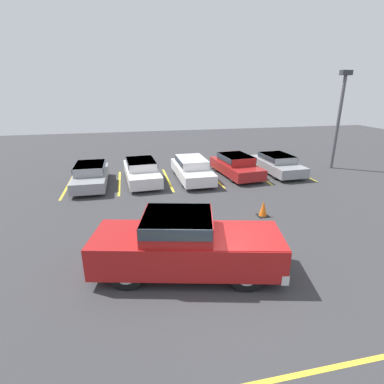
{
  "coord_description": "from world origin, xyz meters",
  "views": [
    {
      "loc": [
        -2.18,
        -7.08,
        5.26
      ],
      "look_at": [
        0.35,
        4.6,
        1.0
      ],
      "focal_mm": 28.0,
      "sensor_mm": 36.0,
      "label": 1
    }
  ],
  "objects_px": {
    "light_post": "(340,112)",
    "pickup_truck": "(188,244)",
    "parked_sedan_d": "(236,165)",
    "traffic_cone": "(263,209)",
    "parked_sedan_c": "(192,168)",
    "parked_sedan_e": "(277,163)",
    "parked_sedan_b": "(141,170)",
    "wheel_stop_curb": "(201,165)",
    "parked_sedan_a": "(91,174)"
  },
  "relations": [
    {
      "from": "light_post",
      "to": "pickup_truck",
      "type": "bearing_deg",
      "value": -140.72
    },
    {
      "from": "parked_sedan_d",
      "to": "traffic_cone",
      "type": "height_order",
      "value": "parked_sedan_d"
    },
    {
      "from": "light_post",
      "to": "parked_sedan_c",
      "type": "bearing_deg",
      "value": -176.94
    },
    {
      "from": "traffic_cone",
      "to": "parked_sedan_e",
      "type": "bearing_deg",
      "value": 58.38
    },
    {
      "from": "parked_sedan_b",
      "to": "wheel_stop_curb",
      "type": "height_order",
      "value": "parked_sedan_b"
    },
    {
      "from": "parked_sedan_b",
      "to": "parked_sedan_e",
      "type": "bearing_deg",
      "value": 86.1
    },
    {
      "from": "parked_sedan_c",
      "to": "parked_sedan_b",
      "type": "bearing_deg",
      "value": -96.01
    },
    {
      "from": "traffic_cone",
      "to": "parked_sedan_c",
      "type": "bearing_deg",
      "value": 107.31
    },
    {
      "from": "parked_sedan_a",
      "to": "wheel_stop_curb",
      "type": "relative_size",
      "value": 2.34
    },
    {
      "from": "parked_sedan_b",
      "to": "parked_sedan_c",
      "type": "height_order",
      "value": "parked_sedan_c"
    },
    {
      "from": "parked_sedan_e",
      "to": "traffic_cone",
      "type": "distance_m",
      "value": 7.15
    },
    {
      "from": "parked_sedan_e",
      "to": "parked_sedan_c",
      "type": "bearing_deg",
      "value": -90.03
    },
    {
      "from": "parked_sedan_c",
      "to": "parked_sedan_e",
      "type": "distance_m",
      "value": 5.58
    },
    {
      "from": "parked_sedan_e",
      "to": "traffic_cone",
      "type": "xyz_separation_m",
      "value": [
        -3.74,
        -6.08,
        -0.31
      ]
    },
    {
      "from": "pickup_truck",
      "to": "parked_sedan_e",
      "type": "bearing_deg",
      "value": 64.02
    },
    {
      "from": "light_post",
      "to": "wheel_stop_curb",
      "type": "xyz_separation_m",
      "value": [
        -8.45,
        2.42,
        -3.58
      ]
    },
    {
      "from": "parked_sedan_a",
      "to": "traffic_cone",
      "type": "relative_size",
      "value": 6.23
    },
    {
      "from": "parked_sedan_e",
      "to": "pickup_truck",
      "type": "bearing_deg",
      "value": -41.41
    },
    {
      "from": "pickup_truck",
      "to": "light_post",
      "type": "bearing_deg",
      "value": 52.6
    },
    {
      "from": "traffic_cone",
      "to": "wheel_stop_curb",
      "type": "distance_m",
      "value": 8.83
    },
    {
      "from": "pickup_truck",
      "to": "traffic_cone",
      "type": "bearing_deg",
      "value": 53.32
    },
    {
      "from": "pickup_truck",
      "to": "parked_sedan_c",
      "type": "xyz_separation_m",
      "value": [
        2.1,
        9.18,
        -0.25
      ]
    },
    {
      "from": "parked_sedan_c",
      "to": "wheel_stop_curb",
      "type": "bearing_deg",
      "value": 155.1
    },
    {
      "from": "wheel_stop_curb",
      "to": "traffic_cone",
      "type": "bearing_deg",
      "value": -86.57
    },
    {
      "from": "parked_sedan_b",
      "to": "parked_sedan_d",
      "type": "relative_size",
      "value": 1.05
    },
    {
      "from": "parked_sedan_a",
      "to": "parked_sedan_d",
      "type": "height_order",
      "value": "parked_sedan_d"
    },
    {
      "from": "parked_sedan_a",
      "to": "wheel_stop_curb",
      "type": "bearing_deg",
      "value": 112.57
    },
    {
      "from": "pickup_truck",
      "to": "parked_sedan_e",
      "type": "distance_m",
      "value": 12.13
    },
    {
      "from": "parked_sedan_d",
      "to": "wheel_stop_curb",
      "type": "distance_m",
      "value": 3.16
    },
    {
      "from": "parked_sedan_b",
      "to": "traffic_cone",
      "type": "relative_size",
      "value": 6.76
    },
    {
      "from": "parked_sedan_c",
      "to": "traffic_cone",
      "type": "height_order",
      "value": "parked_sedan_c"
    },
    {
      "from": "parked_sedan_b",
      "to": "parked_sedan_e",
      "type": "xyz_separation_m",
      "value": [
        8.5,
        -0.06,
        -0.03
      ]
    },
    {
      "from": "parked_sedan_b",
      "to": "light_post",
      "type": "relative_size",
      "value": 0.76
    },
    {
      "from": "parked_sedan_d",
      "to": "light_post",
      "type": "relative_size",
      "value": 0.72
    },
    {
      "from": "parked_sedan_a",
      "to": "parked_sedan_b",
      "type": "distance_m",
      "value": 2.8
    },
    {
      "from": "pickup_truck",
      "to": "parked_sedan_c",
      "type": "relative_size",
      "value": 1.24
    },
    {
      "from": "parked_sedan_a",
      "to": "parked_sedan_d",
      "type": "relative_size",
      "value": 0.97
    },
    {
      "from": "parked_sedan_c",
      "to": "wheel_stop_curb",
      "type": "xyz_separation_m",
      "value": [
        1.3,
        2.94,
        -0.61
      ]
    },
    {
      "from": "parked_sedan_d",
      "to": "wheel_stop_curb",
      "type": "height_order",
      "value": "parked_sedan_d"
    },
    {
      "from": "parked_sedan_a",
      "to": "parked_sedan_c",
      "type": "height_order",
      "value": "parked_sedan_c"
    },
    {
      "from": "wheel_stop_curb",
      "to": "pickup_truck",
      "type": "bearing_deg",
      "value": -105.71
    },
    {
      "from": "pickup_truck",
      "to": "wheel_stop_curb",
      "type": "height_order",
      "value": "pickup_truck"
    },
    {
      "from": "wheel_stop_curb",
      "to": "light_post",
      "type": "bearing_deg",
      "value": -15.95
    },
    {
      "from": "parked_sedan_a",
      "to": "parked_sedan_c",
      "type": "xyz_separation_m",
      "value": [
        5.72,
        -0.02,
        0.03
      ]
    },
    {
      "from": "parked_sedan_a",
      "to": "parked_sedan_c",
      "type": "relative_size",
      "value": 0.93
    },
    {
      "from": "parked_sedan_a",
      "to": "parked_sedan_e",
      "type": "relative_size",
      "value": 1.0
    },
    {
      "from": "parked_sedan_d",
      "to": "light_post",
      "type": "height_order",
      "value": "light_post"
    },
    {
      "from": "pickup_truck",
      "to": "light_post",
      "type": "height_order",
      "value": "light_post"
    },
    {
      "from": "pickup_truck",
      "to": "parked_sedan_d",
      "type": "xyz_separation_m",
      "value": [
        4.93,
        9.41,
        -0.26
      ]
    },
    {
      "from": "wheel_stop_curb",
      "to": "parked_sedan_a",
      "type": "bearing_deg",
      "value": -157.43
    }
  ]
}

